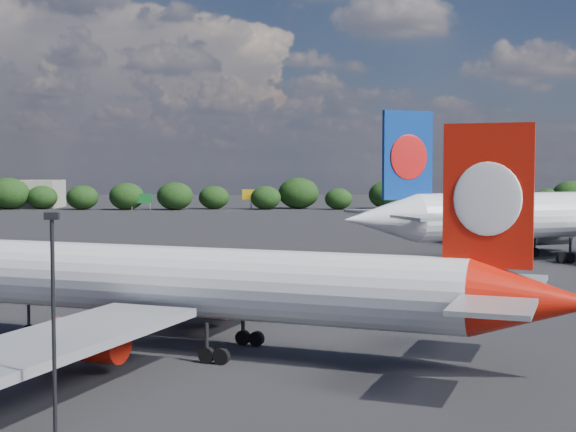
{
  "coord_description": "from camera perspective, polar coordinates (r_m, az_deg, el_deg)",
  "views": [
    {
      "loc": [
        13.87,
        -44.09,
        11.31
      ],
      "look_at": [
        16.0,
        12.0,
        8.0
      ],
      "focal_mm": 50.0,
      "sensor_mm": 36.0,
      "label": 1
    }
  ],
  "objects": [
    {
      "name": "highway_sign",
      "position": [
        222.54,
        -10.41,
        1.21
      ],
      "size": [
        6.0,
        0.3,
        4.5
      ],
      "color": "#136224",
      "rests_on": "ground"
    },
    {
      "name": "horizon_treeline",
      "position": [
        225.13,
        -5.29,
        1.45
      ],
      "size": [
        203.75,
        14.33,
        8.86
      ],
      "color": "black",
      "rests_on": "ground"
    },
    {
      "name": "ground",
      "position": [
        105.62,
        -9.72,
        -2.82
      ],
      "size": [
        500.0,
        500.0,
        0.0
      ],
      "primitive_type": "plane",
      "color": "black",
      "rests_on": "ground"
    },
    {
      "name": "china_southern_airliner",
      "position": [
        104.54,
        18.43,
        -0.01
      ],
      "size": [
        53.76,
        51.6,
        17.93
      ],
      "color": "white",
      "rests_on": "ground"
    },
    {
      "name": "apron_lamp_post",
      "position": [
        32.79,
        -16.33,
        -7.06
      ],
      "size": [
        0.55,
        0.3,
        9.63
      ],
      "color": "black",
      "rests_on": "ground"
    },
    {
      "name": "billboard_yellow",
      "position": [
        226.22,
        -2.64,
        1.49
      ],
      "size": [
        5.0,
        0.3,
        5.5
      ],
      "color": "gold",
      "rests_on": "ground"
    },
    {
      "name": "qantas_airliner",
      "position": [
        49.25,
        -4.74,
        -4.95
      ],
      "size": [
        40.31,
        38.83,
        13.75
      ],
      "color": "white",
      "rests_on": "ground"
    }
  ]
}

